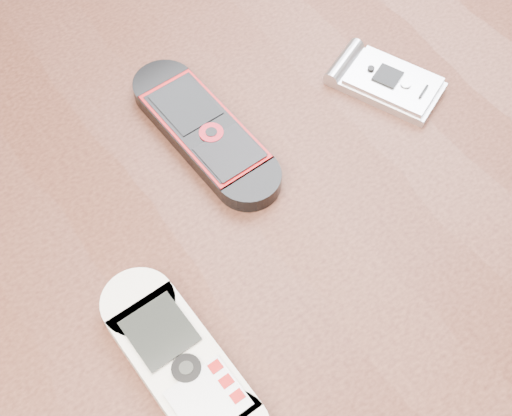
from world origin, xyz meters
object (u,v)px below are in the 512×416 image
object	(u,v)px
nokia_black_red	(204,131)
motorola_razr	(390,82)
table	(251,285)
nokia_white	(182,366)

from	to	relation	value
nokia_black_red	motorola_razr	xyz separation A→B (m)	(0.14, -0.04, -0.00)
table	nokia_white	size ratio (longest dim) A/B	8.16
nokia_white	table	bearing A→B (deg)	32.69
table	nokia_black_red	distance (m)	0.14
table	nokia_black_red	world-z (taller)	nokia_black_red
nokia_white	nokia_black_red	world-z (taller)	nokia_white
nokia_white	motorola_razr	distance (m)	0.27
nokia_white	motorola_razr	size ratio (longest dim) A/B	1.66
table	motorola_razr	world-z (taller)	motorola_razr
table	motorola_razr	bearing A→B (deg)	12.02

